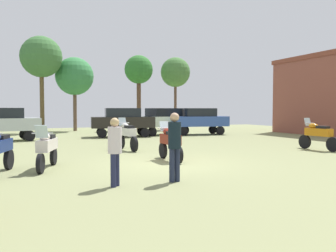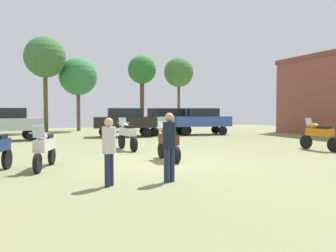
{
  "view_description": "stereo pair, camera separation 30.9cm",
  "coord_description": "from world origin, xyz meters",
  "px_view_note": "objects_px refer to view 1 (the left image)",
  "views": [
    {
      "loc": [
        -4.66,
        -11.22,
        1.92
      ],
      "look_at": [
        1.68,
        3.92,
        1.14
      ],
      "focal_mm": 37.09,
      "sensor_mm": 36.0,
      "label": 1
    },
    {
      "loc": [
        -4.37,
        -11.34,
        1.92
      ],
      "look_at": [
        1.68,
        3.92,
        1.14
      ],
      "focal_mm": 37.09,
      "sensor_mm": 36.0,
      "label": 2
    }
  ],
  "objects_px": {
    "motorcycle_5": "(127,134)",
    "person_3": "(175,141)",
    "car_3": "(1,122)",
    "tree_4": "(139,71)",
    "car_1": "(199,119)",
    "car_2": "(123,120)",
    "car_6": "(164,119)",
    "person_2": "(115,147)",
    "tree_7": "(41,57)",
    "motorcycle_9": "(318,134)",
    "tree_2": "(175,73)",
    "motorcycle_3": "(47,147)",
    "tree_3": "(75,77)",
    "motorcycle_1": "(170,142)"
  },
  "relations": [
    {
      "from": "motorcycle_5",
      "to": "person_3",
      "type": "bearing_deg",
      "value": -102.74
    },
    {
      "from": "car_3",
      "to": "tree_4",
      "type": "xyz_separation_m",
      "value": [
        11.15,
        7.84,
        4.29
      ]
    },
    {
      "from": "car_1",
      "to": "person_3",
      "type": "distance_m",
      "value": 17.48
    },
    {
      "from": "car_2",
      "to": "car_6",
      "type": "relative_size",
      "value": 0.99
    },
    {
      "from": "motorcycle_5",
      "to": "person_2",
      "type": "bearing_deg",
      "value": -114.39
    },
    {
      "from": "car_6",
      "to": "person_3",
      "type": "distance_m",
      "value": 17.07
    },
    {
      "from": "motorcycle_5",
      "to": "car_1",
      "type": "bearing_deg",
      "value": 38.3
    },
    {
      "from": "car_1",
      "to": "person_2",
      "type": "distance_m",
      "value": 18.27
    },
    {
      "from": "tree_4",
      "to": "tree_7",
      "type": "bearing_deg",
      "value": -178.93
    },
    {
      "from": "person_3",
      "to": "tree_7",
      "type": "height_order",
      "value": "tree_7"
    },
    {
      "from": "car_1",
      "to": "tree_4",
      "type": "relative_size",
      "value": 0.65
    },
    {
      "from": "motorcycle_9",
      "to": "tree_4",
      "type": "xyz_separation_m",
      "value": [
        -2.82,
        18.46,
        4.73
      ]
    },
    {
      "from": "person_3",
      "to": "tree_4",
      "type": "distance_m",
      "value": 23.7
    },
    {
      "from": "person_2",
      "to": "tree_4",
      "type": "distance_m",
      "value": 24.12
    },
    {
      "from": "motorcycle_9",
      "to": "tree_7",
      "type": "relative_size",
      "value": 0.28
    },
    {
      "from": "person_2",
      "to": "tree_4",
      "type": "bearing_deg",
      "value": 22.59
    },
    {
      "from": "car_3",
      "to": "tree_2",
      "type": "height_order",
      "value": "tree_2"
    },
    {
      "from": "car_3",
      "to": "motorcycle_3",
      "type": "bearing_deg",
      "value": 179.36
    },
    {
      "from": "person_3",
      "to": "tree_3",
      "type": "bearing_deg",
      "value": -101.9
    },
    {
      "from": "tree_3",
      "to": "tree_7",
      "type": "relative_size",
      "value": 0.82
    },
    {
      "from": "motorcycle_1",
      "to": "car_6",
      "type": "bearing_deg",
      "value": 69.06
    },
    {
      "from": "person_2",
      "to": "tree_7",
      "type": "xyz_separation_m",
      "value": [
        -0.59,
        22.21,
        5.2
      ]
    },
    {
      "from": "car_3",
      "to": "person_2",
      "type": "distance_m",
      "value": 14.9
    },
    {
      "from": "motorcycle_3",
      "to": "tree_4",
      "type": "relative_size",
      "value": 0.32
    },
    {
      "from": "car_6",
      "to": "person_3",
      "type": "relative_size",
      "value": 2.52
    },
    {
      "from": "tree_4",
      "to": "person_2",
      "type": "bearing_deg",
      "value": -109.35
    },
    {
      "from": "motorcycle_3",
      "to": "car_1",
      "type": "distance_m",
      "value": 16.62
    },
    {
      "from": "car_1",
      "to": "car_6",
      "type": "bearing_deg",
      "value": 80.43
    },
    {
      "from": "motorcycle_9",
      "to": "person_3",
      "type": "bearing_deg",
      "value": -161.35
    },
    {
      "from": "motorcycle_9",
      "to": "car_2",
      "type": "relative_size",
      "value": 0.49
    },
    {
      "from": "car_3",
      "to": "person_3",
      "type": "relative_size",
      "value": 2.51
    },
    {
      "from": "motorcycle_5",
      "to": "tree_7",
      "type": "bearing_deg",
      "value": 95.34
    },
    {
      "from": "tree_3",
      "to": "person_2",
      "type": "bearing_deg",
      "value": -95.41
    },
    {
      "from": "tree_2",
      "to": "tree_7",
      "type": "relative_size",
      "value": 0.87
    },
    {
      "from": "tree_2",
      "to": "car_1",
      "type": "bearing_deg",
      "value": -100.27
    },
    {
      "from": "tree_7",
      "to": "motorcycle_9",
      "type": "bearing_deg",
      "value": -58.38
    },
    {
      "from": "motorcycle_5",
      "to": "person_2",
      "type": "height_order",
      "value": "person_2"
    },
    {
      "from": "car_3",
      "to": "tree_7",
      "type": "height_order",
      "value": "tree_7"
    },
    {
      "from": "motorcycle_5",
      "to": "tree_2",
      "type": "distance_m",
      "value": 18.3
    },
    {
      "from": "car_2",
      "to": "tree_4",
      "type": "xyz_separation_m",
      "value": [
        3.5,
        7.14,
        4.29
      ]
    },
    {
      "from": "tree_4",
      "to": "person_3",
      "type": "bearing_deg",
      "value": -105.64
    },
    {
      "from": "motorcycle_9",
      "to": "tree_4",
      "type": "relative_size",
      "value": 0.32
    },
    {
      "from": "car_2",
      "to": "tree_2",
      "type": "xyz_separation_m",
      "value": [
        7.26,
        7.28,
        4.3
      ]
    },
    {
      "from": "person_2",
      "to": "tree_3",
      "type": "xyz_separation_m",
      "value": [
        2.21,
        23.31,
        3.83
      ]
    },
    {
      "from": "person_2",
      "to": "tree_3",
      "type": "height_order",
      "value": "tree_3"
    },
    {
      "from": "car_6",
      "to": "tree_4",
      "type": "xyz_separation_m",
      "value": [
        0.14,
        6.5,
        4.29
      ]
    },
    {
      "from": "motorcycle_9",
      "to": "person_2",
      "type": "bearing_deg",
      "value": -164.8
    },
    {
      "from": "motorcycle_1",
      "to": "tree_4",
      "type": "height_order",
      "value": "tree_4"
    },
    {
      "from": "car_1",
      "to": "motorcycle_9",
      "type": "bearing_deg",
      "value": -170.85
    },
    {
      "from": "motorcycle_1",
      "to": "car_2",
      "type": "bearing_deg",
      "value": 83.31
    }
  ]
}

